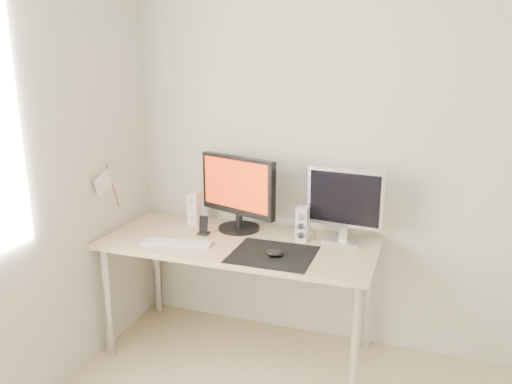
# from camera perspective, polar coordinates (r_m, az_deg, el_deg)

# --- Properties ---
(wall_back) EXTENTS (3.50, 0.00, 3.50)m
(wall_back) POSITION_cam_1_polar(r_m,az_deg,el_deg) (2.99, 17.55, 4.34)
(wall_back) COLOR silver
(wall_back) RESTS_ON ground
(mousepad) EXTENTS (0.45, 0.40, 0.00)m
(mousepad) POSITION_cam_1_polar(r_m,az_deg,el_deg) (2.75, 1.94, -7.13)
(mousepad) COLOR black
(mousepad) RESTS_ON desk
(mouse) EXTENTS (0.10, 0.06, 0.04)m
(mouse) POSITION_cam_1_polar(r_m,az_deg,el_deg) (2.71, 2.16, -7.02)
(mouse) COLOR black
(mouse) RESTS_ON mousepad
(desk) EXTENTS (1.60, 0.70, 0.73)m
(desk) POSITION_cam_1_polar(r_m,az_deg,el_deg) (2.98, -1.95, -7.00)
(desk) COLOR #D1B587
(desk) RESTS_ON ground
(main_monitor) EXTENTS (0.53, 0.33, 0.47)m
(main_monitor) POSITION_cam_1_polar(r_m,az_deg,el_deg) (3.06, -2.10, 0.18)
(main_monitor) COLOR black
(main_monitor) RESTS_ON desk
(second_monitor) EXTENTS (0.45, 0.19, 0.43)m
(second_monitor) POSITION_cam_1_polar(r_m,az_deg,el_deg) (2.91, 10.14, -1.12)
(second_monitor) COLOR silver
(second_monitor) RESTS_ON desk
(speaker_left) EXTENTS (0.07, 0.08, 0.21)m
(speaker_left) POSITION_cam_1_polar(r_m,az_deg,el_deg) (3.23, -7.08, -1.90)
(speaker_left) COLOR white
(speaker_left) RESTS_ON desk
(speaker_right) EXTENTS (0.07, 0.08, 0.21)m
(speaker_right) POSITION_cam_1_polar(r_m,az_deg,el_deg) (2.93, 5.32, -3.65)
(speaker_right) COLOR silver
(speaker_right) RESTS_ON desk
(keyboard) EXTENTS (0.43, 0.18, 0.02)m
(keyboard) POSITION_cam_1_polar(r_m,az_deg,el_deg) (2.93, -9.00, -5.80)
(keyboard) COLOR #B9B9BC
(keyboard) RESTS_ON desk
(phone_dock) EXTENTS (0.07, 0.06, 0.12)m
(phone_dock) POSITION_cam_1_polar(r_m,az_deg,el_deg) (3.06, -6.00, -4.22)
(phone_dock) COLOR black
(phone_dock) RESTS_ON desk
(pennant) EXTENTS (0.01, 0.23, 0.29)m
(pennant) POSITION_cam_1_polar(r_m,az_deg,el_deg) (3.10, -16.72, 0.95)
(pennant) COLOR #A57F54
(pennant) RESTS_ON wall_left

